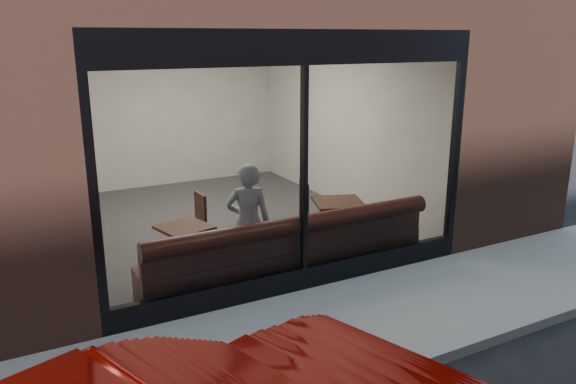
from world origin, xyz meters
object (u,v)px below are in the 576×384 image
cafe_chair_left (190,242)px  cafe_table_right (338,203)px  banquette (288,262)px  cafe_chair_right (292,225)px  cafe_table_left (184,228)px  person (248,222)px

cafe_chair_left → cafe_table_right: bearing=157.5°
banquette → cafe_chair_left: bearing=125.7°
banquette → cafe_chair_right: (0.74, 1.24, 0.01)m
cafe_chair_left → cafe_chair_right: 1.67m
banquette → cafe_chair_right: banquette is taller
cafe_table_left → cafe_chair_left: size_ratio=1.63×
cafe_table_left → cafe_table_right: 2.37m
banquette → cafe_table_left: (-1.23, 0.55, 0.52)m
person → cafe_table_right: 1.65m
cafe_table_left → cafe_chair_right: size_ratio=1.35×
banquette → cafe_chair_right: size_ratio=8.97×
person → cafe_chair_left: (-0.46, 1.08, -0.55)m
banquette → cafe_chair_right: bearing=59.2°
cafe_chair_left → cafe_chair_right: size_ratio=0.83×
cafe_table_right → person: bearing=-168.3°
cafe_table_right → cafe_chair_left: size_ratio=1.90×
cafe_table_right → cafe_chair_right: 0.94m
cafe_table_left → cafe_chair_left: cafe_table_left is taller
banquette → cafe_chair_left: size_ratio=10.86×
banquette → cafe_table_left: bearing=155.9°
person → cafe_chair_right: (1.21, 1.03, -0.55)m
cafe_table_left → cafe_table_right: (2.37, 0.00, 0.00)m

